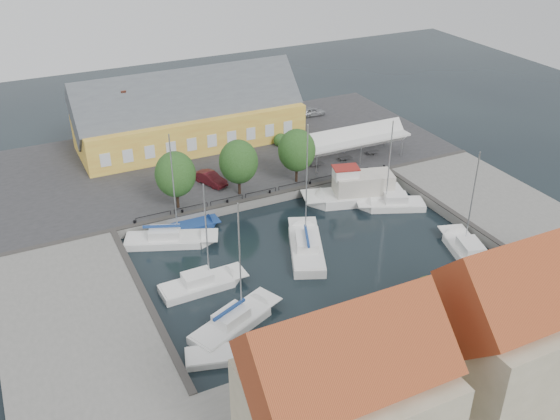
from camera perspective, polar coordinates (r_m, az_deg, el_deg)
name	(u,v)px	position (r m, az deg, el deg)	size (l,w,h in m)	color
ground	(307,251)	(60.30, 2.51, -3.73)	(140.00, 140.00, 0.00)	black
north_quay	(220,158)	(78.58, -5.46, 4.77)	(56.00, 26.00, 1.00)	#2D2D30
west_quay	(77,323)	(53.22, -18.07, -9.78)	(12.00, 24.00, 1.00)	slate
east_quay	(497,207)	(70.68, 19.23, 0.26)	(12.00, 24.00, 1.00)	slate
south_bank	(450,391)	(46.69, 15.27, -15.71)	(56.00, 14.00, 1.00)	slate
quay_edge_fittings	(286,219)	(63.35, 0.51, -0.83)	(56.00, 24.72, 0.40)	#383533
warehouse	(185,118)	(81.04, -8.71, 8.34)	(28.56, 14.00, 9.55)	gold
tent_canopy	(353,139)	(76.10, 6.73, 6.48)	(14.00, 4.00, 2.83)	silver
quay_trees	(239,162)	(66.76, -3.81, 4.42)	(18.20, 4.20, 6.30)	black
car_silver	(312,112)	(90.42, 2.94, 8.97)	(1.57, 3.90, 1.33)	#9C9FA3
car_red	(210,178)	(70.62, -6.39, 2.88)	(1.49, 4.26, 1.40)	#501218
center_sailboat	(306,249)	(59.90, 2.40, -3.56)	(6.42, 9.97, 13.26)	white
trawler	(358,192)	(69.15, 7.13, 1.60)	(11.81, 6.33, 5.00)	white
east_boat_a	(392,206)	(68.62, 10.22, 0.41)	(7.68, 5.11, 10.61)	white
east_boat_c	(468,253)	(62.04, 16.79, -3.79)	(5.01, 8.88, 10.96)	white
west_boat_a	(169,241)	(62.21, -10.11, -2.79)	(9.37, 5.84, 12.07)	white
west_boat_c	(201,286)	(55.52, -7.20, -6.87)	(7.92, 2.74, 10.64)	white
west_boat_d	(235,323)	(51.12, -4.18, -10.29)	(8.83, 5.81, 11.51)	white
launch_sw	(221,357)	(48.48, -5.40, -13.24)	(5.99, 3.59, 0.98)	white
launch_nw	(194,227)	(64.54, -7.84, -1.52)	(5.10, 2.06, 0.88)	navy
townhouses	(508,344)	(43.20, 20.11, -11.42)	(36.30, 8.50, 12.00)	beige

